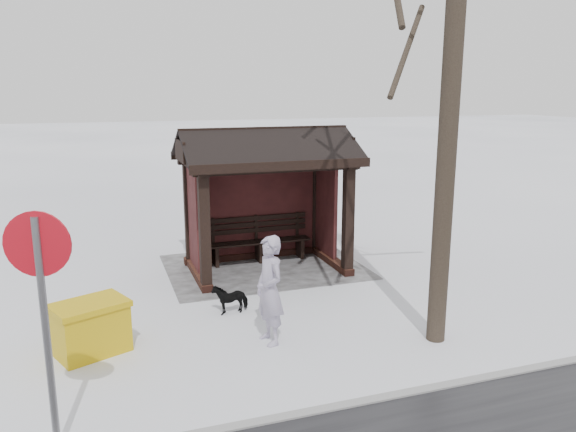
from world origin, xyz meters
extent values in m
plane|color=white|center=(0.00, 0.00, 0.00)|extent=(120.00, 120.00, 0.00)
cube|color=gray|center=(0.00, 5.50, 0.01)|extent=(120.00, 0.15, 0.06)
cube|color=#929298|center=(0.00, -0.20, 0.01)|extent=(4.20, 3.20, 0.02)
cube|color=#3C1C16|center=(0.00, -0.90, 0.08)|extent=(3.30, 0.22, 0.16)
cube|color=#3C1C16|center=(-1.50, 0.00, 0.08)|extent=(0.22, 2.10, 0.16)
cube|color=#3C1C16|center=(1.50, 0.00, 0.08)|extent=(0.22, 2.10, 0.16)
cube|color=black|center=(-1.50, 0.90, 1.15)|extent=(0.20, 0.20, 2.30)
cube|color=black|center=(1.50, 0.90, 1.15)|extent=(0.20, 0.20, 2.30)
cube|color=black|center=(-1.50, -0.90, 1.15)|extent=(0.20, 0.20, 2.30)
cube|color=black|center=(1.50, -0.90, 1.15)|extent=(0.20, 0.20, 2.30)
cube|color=black|center=(0.00, -0.90, 1.23)|extent=(2.80, 0.08, 2.14)
cube|color=black|center=(-1.50, -0.31, 1.23)|extent=(0.08, 1.17, 2.14)
cube|color=black|center=(1.50, -0.31, 1.23)|extent=(0.08, 1.17, 2.14)
cube|color=black|center=(0.00, 0.90, 2.36)|extent=(3.40, 0.20, 0.18)
cube|color=black|center=(0.00, -0.90, 2.36)|extent=(3.40, 0.20, 0.18)
cylinder|color=black|center=(-1.50, 4.20, 4.28)|extent=(0.29, 0.29, 8.55)
imported|color=#A399B4|center=(0.99, 3.44, 0.85)|extent=(0.51, 0.68, 1.71)
imported|color=black|center=(1.30, 2.06, 0.26)|extent=(0.64, 0.35, 0.51)
cube|color=#C39E0B|center=(3.61, 2.94, 0.36)|extent=(1.16, 0.99, 0.71)
cube|color=#C39E0B|center=(3.61, 2.94, 0.76)|extent=(1.23, 1.06, 0.09)
cylinder|color=slate|center=(3.98, 5.27, 1.31)|extent=(0.08, 0.08, 2.62)
cylinder|color=red|center=(3.98, 5.25, 2.33)|extent=(0.66, 0.24, 0.68)
cylinder|color=white|center=(3.98, 5.23, 2.33)|extent=(0.51, 0.19, 0.52)
camera|label=1|loc=(3.37, 11.19, 3.85)|focal=35.00mm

